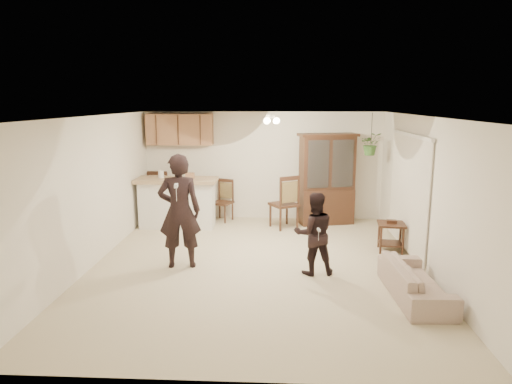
{
  "coord_description": "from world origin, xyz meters",
  "views": [
    {
      "loc": [
        0.37,
        -7.31,
        2.74
      ],
      "look_at": [
        -0.02,
        0.4,
        1.2
      ],
      "focal_mm": 32.0,
      "sensor_mm": 36.0,
      "label": 1
    }
  ],
  "objects_px": {
    "china_hutch": "(327,180)",
    "chair_hutch_left": "(222,209)",
    "chair_hutch_right": "(284,213)",
    "side_table": "(391,237)",
    "sofa": "(416,273)",
    "child": "(314,233)",
    "chair_bar": "(156,208)",
    "adult": "(180,214)"
  },
  "relations": [
    {
      "from": "adult",
      "to": "chair_hutch_left",
      "type": "bearing_deg",
      "value": -104.01
    },
    {
      "from": "sofa",
      "to": "china_hutch",
      "type": "distance_m",
      "value": 4.1
    },
    {
      "from": "child",
      "to": "chair_bar",
      "type": "xyz_separation_m",
      "value": [
        -3.39,
        3.1,
        -0.35
      ]
    },
    {
      "from": "chair_hutch_left",
      "to": "child",
      "type": "bearing_deg",
      "value": -36.19
    },
    {
      "from": "chair_bar",
      "to": "side_table",
      "type": "bearing_deg",
      "value": -21.65
    },
    {
      "from": "china_hutch",
      "to": "chair_hutch_right",
      "type": "distance_m",
      "value": 1.24
    },
    {
      "from": "china_hutch",
      "to": "chair_hutch_left",
      "type": "relative_size",
      "value": 2.13
    },
    {
      "from": "side_table",
      "to": "chair_hutch_left",
      "type": "relative_size",
      "value": 0.62
    },
    {
      "from": "sofa",
      "to": "child",
      "type": "relative_size",
      "value": 1.39
    },
    {
      "from": "child",
      "to": "chair_bar",
      "type": "relative_size",
      "value": 1.19
    },
    {
      "from": "child",
      "to": "chair_hutch_left",
      "type": "xyz_separation_m",
      "value": [
        -1.87,
        3.22,
        -0.41
      ]
    },
    {
      "from": "side_table",
      "to": "chair_hutch_right",
      "type": "distance_m",
      "value": 2.47
    },
    {
      "from": "child",
      "to": "china_hutch",
      "type": "height_order",
      "value": "china_hutch"
    },
    {
      "from": "china_hutch",
      "to": "sofa",
      "type": "bearing_deg",
      "value": -91.09
    },
    {
      "from": "side_table",
      "to": "chair_hutch_right",
      "type": "relative_size",
      "value": 0.5
    },
    {
      "from": "china_hutch",
      "to": "chair_hutch_right",
      "type": "xyz_separation_m",
      "value": [
        -0.96,
        -0.42,
        -0.67
      ]
    },
    {
      "from": "sofa",
      "to": "adult",
      "type": "bearing_deg",
      "value": 71.08
    },
    {
      "from": "side_table",
      "to": "chair_bar",
      "type": "xyz_separation_m",
      "value": [
        -4.9,
        1.9,
        0.04
      ]
    },
    {
      "from": "china_hutch",
      "to": "chair_hutch_left",
      "type": "height_order",
      "value": "china_hutch"
    },
    {
      "from": "china_hutch",
      "to": "chair_hutch_left",
      "type": "distance_m",
      "value": 2.49
    },
    {
      "from": "sofa",
      "to": "chair_hutch_right",
      "type": "bearing_deg",
      "value": 24.83
    },
    {
      "from": "adult",
      "to": "china_hutch",
      "type": "height_order",
      "value": "china_hutch"
    },
    {
      "from": "adult",
      "to": "china_hutch",
      "type": "xyz_separation_m",
      "value": [
        2.71,
        2.9,
        0.11
      ]
    },
    {
      "from": "child",
      "to": "side_table",
      "type": "xyz_separation_m",
      "value": [
        1.51,
        1.2,
        -0.4
      ]
    },
    {
      "from": "adult",
      "to": "child",
      "type": "xyz_separation_m",
      "value": [
        2.2,
        -0.22,
        -0.22
      ]
    },
    {
      "from": "side_table",
      "to": "china_hutch",
      "type": "bearing_deg",
      "value": 117.6
    },
    {
      "from": "child",
      "to": "sofa",
      "type": "bearing_deg",
      "value": 140.5
    },
    {
      "from": "china_hutch",
      "to": "chair_bar",
      "type": "relative_size",
      "value": 1.79
    },
    {
      "from": "chair_hutch_left",
      "to": "chair_hutch_right",
      "type": "distance_m",
      "value": 1.52
    },
    {
      "from": "china_hutch",
      "to": "side_table",
      "type": "relative_size",
      "value": 3.43
    },
    {
      "from": "chair_bar",
      "to": "chair_hutch_left",
      "type": "height_order",
      "value": "chair_bar"
    },
    {
      "from": "chair_bar",
      "to": "chair_hutch_right",
      "type": "height_order",
      "value": "chair_hutch_right"
    },
    {
      "from": "adult",
      "to": "side_table",
      "type": "relative_size",
      "value": 3.03
    },
    {
      "from": "adult",
      "to": "side_table",
      "type": "distance_m",
      "value": 3.89
    },
    {
      "from": "chair_hutch_right",
      "to": "sofa",
      "type": "bearing_deg",
      "value": 86.23
    },
    {
      "from": "sofa",
      "to": "chair_hutch_right",
      "type": "distance_m",
      "value": 3.99
    },
    {
      "from": "chair_bar",
      "to": "adult",
      "type": "bearing_deg",
      "value": -67.99
    },
    {
      "from": "side_table",
      "to": "sofa",
      "type": "bearing_deg",
      "value": -93.79
    },
    {
      "from": "chair_hutch_right",
      "to": "side_table",
      "type": "bearing_deg",
      "value": 111.49
    },
    {
      "from": "chair_bar",
      "to": "chair_hutch_left",
      "type": "distance_m",
      "value": 1.53
    },
    {
      "from": "side_table",
      "to": "chair_hutch_right",
      "type": "height_order",
      "value": "chair_hutch_right"
    },
    {
      "from": "adult",
      "to": "chair_hutch_right",
      "type": "relative_size",
      "value": 1.53
    }
  ]
}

